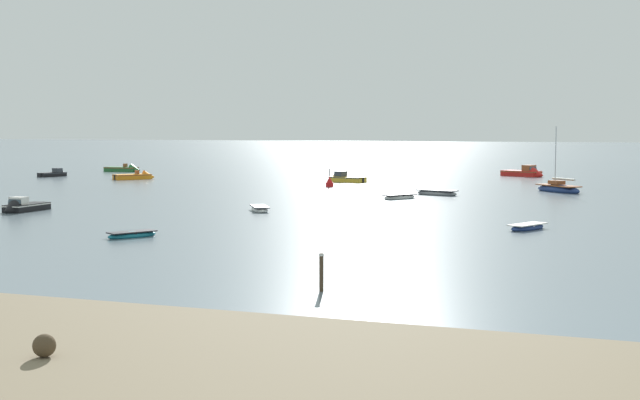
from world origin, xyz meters
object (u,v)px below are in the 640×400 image
(rowboat_moored_0, at_px, (260,209))
(motorboat_moored_1, at_px, (21,208))
(rowboat_moored_2, at_px, (437,193))
(motorboat_moored_3, at_px, (527,174))
(rowboat_moored_1, at_px, (399,197))
(rowboat_moored_3, at_px, (527,227))
(motorboat_moored_2, at_px, (138,177))
(motorboat_moored_4, at_px, (56,175))
(motorboat_moored_6, at_px, (126,170))
(channel_buoy, at_px, (330,183))
(sailboat_moored_0, at_px, (558,189))
(mooring_post_right, at_px, (321,273))
(motorboat_moored_8, at_px, (342,179))
(rowboat_moored_4, at_px, (132,235))

(rowboat_moored_0, relative_size, motorboat_moored_1, 0.79)
(rowboat_moored_2, height_order, motorboat_moored_3, motorboat_moored_3)
(rowboat_moored_0, relative_size, rowboat_moored_1, 0.98)
(rowboat_moored_3, relative_size, motorboat_moored_3, 0.55)
(motorboat_moored_2, relative_size, motorboat_moored_4, 1.16)
(motorboat_moored_6, height_order, channel_buoy, channel_buoy)
(rowboat_moored_0, bearing_deg, motorboat_moored_3, 134.88)
(motorboat_moored_2, distance_m, motorboat_moored_4, 14.75)
(motorboat_moored_1, distance_m, channel_buoy, 40.17)
(motorboat_moored_2, height_order, motorboat_moored_3, motorboat_moored_3)
(rowboat_moored_3, relative_size, sailboat_moored_0, 0.50)
(rowboat_moored_1, xyz_separation_m, rowboat_moored_3, (14.85, -22.49, -0.01))
(motorboat_moored_3, height_order, motorboat_moored_4, motorboat_moored_3)
(sailboat_moored_0, bearing_deg, channel_buoy, 48.99)
(rowboat_moored_0, height_order, motorboat_moored_3, motorboat_moored_3)
(motorboat_moored_2, distance_m, mooring_post_right, 85.34)
(mooring_post_right, bearing_deg, motorboat_moored_6, 126.47)
(motorboat_moored_1, relative_size, motorboat_moored_2, 0.88)
(rowboat_moored_0, distance_m, motorboat_moored_8, 40.47)
(rowboat_moored_1, relative_size, motorboat_moored_3, 0.59)
(motorboat_moored_1, xyz_separation_m, motorboat_moored_2, (-15.33, 43.48, -0.02))
(motorboat_moored_3, relative_size, motorboat_moored_4, 1.40)
(channel_buoy, bearing_deg, rowboat_moored_1, -49.21)
(motorboat_moored_2, bearing_deg, motorboat_moored_3, -25.68)
(rowboat_moored_0, xyz_separation_m, motorboat_moored_8, (-5.92, 40.04, 0.15))
(rowboat_moored_3, xyz_separation_m, channel_buoy, (-26.96, 36.52, 0.31))
(rowboat_moored_0, distance_m, sailboat_moored_0, 37.90)
(rowboat_moored_4, relative_size, motorboat_moored_8, 0.61)
(sailboat_moored_0, xyz_separation_m, mooring_post_right, (-4.67, -63.47, 0.45))
(motorboat_moored_1, height_order, motorboat_moored_2, motorboat_moored_1)
(rowboat_moored_0, xyz_separation_m, mooring_post_right, (17.02, -32.39, 0.61))
(motorboat_moored_6, distance_m, mooring_post_right, 106.22)
(rowboat_moored_2, xyz_separation_m, channel_buoy, (-14.54, 8.02, 0.26))
(rowboat_moored_3, bearing_deg, motorboat_moored_4, 84.02)
(rowboat_moored_1, distance_m, motorboat_moored_2, 46.02)
(motorboat_moored_4, relative_size, motorboat_moored_8, 0.86)
(rowboat_moored_2, bearing_deg, motorboat_moored_1, -115.28)
(motorboat_moored_4, xyz_separation_m, mooring_post_right, (65.35, -70.61, 0.51))
(motorboat_moored_2, distance_m, motorboat_moored_8, 28.06)
(rowboat_moored_0, distance_m, rowboat_moored_4, 18.94)
(motorboat_moored_2, bearing_deg, rowboat_moored_4, -111.09)
(rowboat_moored_1, distance_m, rowboat_moored_2, 6.49)
(rowboat_moored_2, relative_size, motorboat_moored_8, 0.86)
(rowboat_moored_2, distance_m, channel_buoy, 16.60)
(motorboat_moored_4, distance_m, mooring_post_right, 96.21)
(sailboat_moored_0, xyz_separation_m, rowboat_moored_4, (-22.27, -50.00, -0.18))
(rowboat_moored_0, xyz_separation_m, rowboat_moored_2, (10.21, 22.36, 0.04))
(motorboat_moored_6, bearing_deg, channel_buoy, -29.85)
(motorboat_moored_1, height_order, rowboat_moored_4, motorboat_moored_1)
(motorboat_moored_1, relative_size, motorboat_moored_8, 0.88)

